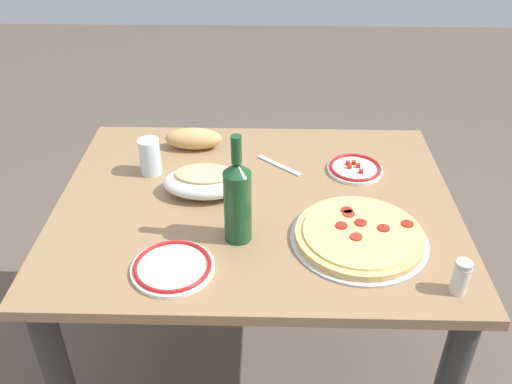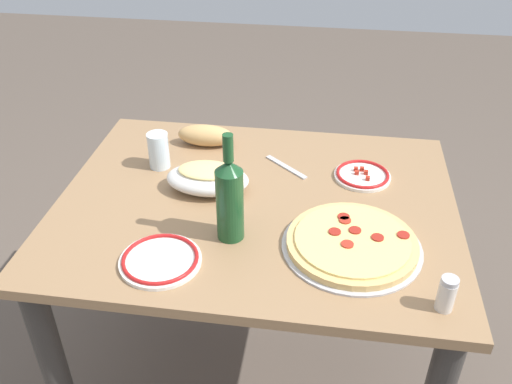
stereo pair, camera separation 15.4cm
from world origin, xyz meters
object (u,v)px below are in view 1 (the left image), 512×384
(side_plate_far, at_px, (173,267))
(wine_bottle, at_px, (237,200))
(spice_shaker, at_px, (461,277))
(water_glass, at_px, (150,157))
(pepperoni_pizza, at_px, (359,236))
(side_plate_near, at_px, (355,168))
(dining_table, at_px, (256,239))
(bread_loaf, at_px, (194,139))
(baked_pasta_dish, at_px, (205,181))

(side_plate_far, bearing_deg, wine_bottle, -139.80)
(spice_shaker, bearing_deg, water_glass, -31.81)
(pepperoni_pizza, xyz_separation_m, side_plate_near, (-0.03, -0.34, -0.01))
(wine_bottle, xyz_separation_m, water_glass, (0.28, -0.31, -0.06))
(dining_table, distance_m, water_glass, 0.40)
(dining_table, height_order, side_plate_far, side_plate_far)
(side_plate_near, relative_size, spice_shaker, 1.94)
(pepperoni_pizza, bearing_deg, spice_shaker, 138.20)
(side_plate_far, relative_size, bread_loaf, 1.09)
(side_plate_near, bearing_deg, pepperoni_pizza, 84.75)
(wine_bottle, bearing_deg, pepperoni_pizza, 179.42)
(bread_loaf, bearing_deg, side_plate_far, 91.81)
(pepperoni_pizza, bearing_deg, side_plate_near, -95.25)
(wine_bottle, xyz_separation_m, spice_shaker, (-0.51, 0.18, -0.08))
(dining_table, distance_m, baked_pasta_dish, 0.23)
(pepperoni_pizza, bearing_deg, wine_bottle, -0.58)
(dining_table, relative_size, side_plate_far, 5.56)
(dining_table, xyz_separation_m, wine_bottle, (0.04, 0.17, 0.26))
(side_plate_far, relative_size, spice_shaker, 2.31)
(side_plate_near, distance_m, side_plate_far, 0.67)
(spice_shaker, bearing_deg, baked_pasta_dish, -32.09)
(side_plate_far, bearing_deg, water_glass, -73.39)
(wine_bottle, bearing_deg, side_plate_far, 40.20)
(side_plate_near, xyz_separation_m, spice_shaker, (-0.17, 0.51, 0.03))
(side_plate_far, xyz_separation_m, bread_loaf, (0.02, -0.59, 0.03))
(water_glass, relative_size, spice_shaker, 1.30)
(wine_bottle, relative_size, bread_loaf, 1.61)
(baked_pasta_dish, distance_m, bread_loaf, 0.27)
(pepperoni_pizza, distance_m, water_glass, 0.67)
(dining_table, height_order, spice_shaker, spice_shaker)
(pepperoni_pizza, relative_size, spice_shaker, 4.05)
(water_glass, bearing_deg, dining_table, 156.19)
(pepperoni_pizza, relative_size, bread_loaf, 1.92)
(baked_pasta_dish, xyz_separation_m, water_glass, (0.17, -0.10, 0.02))
(bread_loaf, distance_m, spice_shaker, 0.94)
(water_glass, xyz_separation_m, spice_shaker, (-0.79, 0.49, -0.01))
(dining_table, distance_m, side_plate_far, 0.38)
(side_plate_far, bearing_deg, spice_shaker, 175.19)
(bread_loaf, xyz_separation_m, spice_shaker, (-0.68, 0.64, 0.01))
(pepperoni_pizza, height_order, wine_bottle, wine_bottle)
(pepperoni_pizza, xyz_separation_m, side_plate_far, (0.46, 0.12, -0.01))
(side_plate_near, bearing_deg, water_glass, 2.32)
(wine_bottle, xyz_separation_m, side_plate_far, (0.15, 0.13, -0.11))
(baked_pasta_dish, bearing_deg, wine_bottle, 117.34)
(water_glass, relative_size, side_plate_far, 0.56)
(pepperoni_pizza, distance_m, spice_shaker, 0.27)
(baked_pasta_dish, bearing_deg, bread_loaf, -76.12)
(side_plate_near, relative_size, bread_loaf, 0.92)
(baked_pasta_dish, relative_size, spice_shaker, 2.76)
(pepperoni_pizza, bearing_deg, baked_pasta_dish, -26.46)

